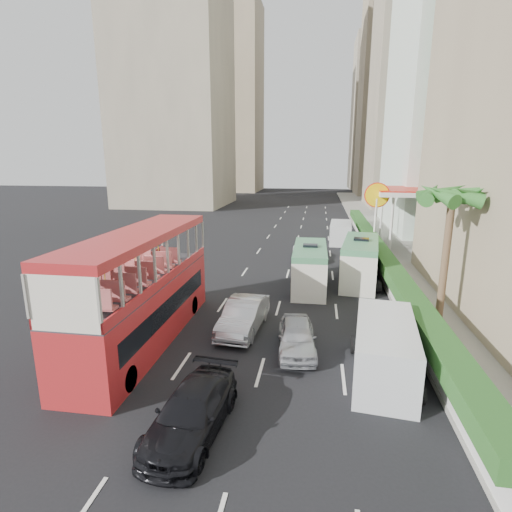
% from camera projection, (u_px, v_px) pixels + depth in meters
% --- Properties ---
extents(ground_plane, '(200.00, 200.00, 0.00)m').
position_uv_depth(ground_plane, '(276.00, 349.00, 17.47)').
color(ground_plane, black).
rests_on(ground_plane, ground).
extents(double_decker_bus, '(2.50, 11.00, 5.06)m').
position_uv_depth(double_decker_bus, '(143.00, 288.00, 17.77)').
color(double_decker_bus, '#B42022').
rests_on(double_decker_bus, ground).
extents(car_silver_lane_a, '(2.01, 4.76, 1.53)m').
position_uv_depth(car_silver_lane_a, '(244.00, 330.00, 19.43)').
color(car_silver_lane_a, '#BBBDC2').
rests_on(car_silver_lane_a, ground).
extents(car_silver_lane_b, '(1.96, 4.09, 1.35)m').
position_uv_depth(car_silver_lane_b, '(296.00, 351.00, 17.34)').
color(car_silver_lane_b, '#BBBDC2').
rests_on(car_silver_lane_b, ground).
extents(car_black, '(2.29, 4.79, 1.35)m').
position_uv_depth(car_black, '(193.00, 432.00, 12.19)').
color(car_black, black).
rests_on(car_black, ground).
extents(van_asset, '(2.36, 4.53, 1.22)m').
position_uv_depth(van_asset, '(305.00, 260.00, 32.93)').
color(van_asset, silver).
rests_on(van_asset, ground).
extents(minibus_near, '(2.11, 6.14, 2.71)m').
position_uv_depth(minibus_near, '(310.00, 267.00, 25.61)').
color(minibus_near, silver).
rests_on(minibus_near, ground).
extents(minibus_far, '(3.01, 6.72, 2.88)m').
position_uv_depth(minibus_far, '(360.00, 261.00, 26.77)').
color(minibus_far, silver).
rests_on(minibus_far, ground).
extents(panel_van_near, '(2.73, 5.53, 2.13)m').
position_uv_depth(panel_van_near, '(385.00, 350.00, 15.14)').
color(panel_van_near, silver).
rests_on(panel_van_near, ground).
extents(panel_van_far, '(2.29, 5.10, 2.00)m').
position_uv_depth(panel_van_far, '(341.00, 233.00, 39.75)').
color(panel_van_far, silver).
rests_on(panel_van_far, ground).
extents(sidewalk, '(6.00, 120.00, 0.18)m').
position_uv_depth(sidewalk, '(391.00, 241.00, 40.09)').
color(sidewalk, '#99968C').
rests_on(sidewalk, ground).
extents(kerb_wall, '(0.30, 44.00, 1.00)m').
position_uv_depth(kerb_wall, '(378.00, 261.00, 29.82)').
color(kerb_wall, silver).
rests_on(kerb_wall, sidewalk).
extents(hedge, '(1.10, 44.00, 0.70)m').
position_uv_depth(hedge, '(379.00, 250.00, 29.62)').
color(hedge, '#2D6626').
rests_on(hedge, kerb_wall).
extents(palm_tree, '(0.36, 0.36, 6.40)m').
position_uv_depth(palm_tree, '(445.00, 259.00, 19.34)').
color(palm_tree, brown).
rests_on(palm_tree, sidewalk).
extents(shell_station, '(6.50, 8.00, 5.50)m').
position_uv_depth(shell_station, '(408.00, 218.00, 37.40)').
color(shell_station, silver).
rests_on(shell_station, ground).
extents(tower_mid, '(16.00, 16.00, 50.00)m').
position_uv_depth(tower_mid, '(426.00, 52.00, 64.56)').
color(tower_mid, tan).
rests_on(tower_mid, ground).
extents(tower_far_a, '(14.00, 14.00, 44.00)m').
position_uv_depth(tower_far_a, '(393.00, 95.00, 88.46)').
color(tower_far_a, tan).
rests_on(tower_far_a, ground).
extents(tower_far_b, '(14.00, 14.00, 40.00)m').
position_uv_depth(tower_far_b, '(378.00, 115.00, 110.06)').
color(tower_far_b, tan).
rests_on(tower_far_b, ground).
extents(tower_left_a, '(18.00, 18.00, 52.00)m').
position_uv_depth(tower_left_a, '(172.00, 51.00, 67.76)').
color(tower_left_a, tan).
rests_on(tower_left_a, ground).
extents(tower_left_b, '(16.00, 16.00, 46.00)m').
position_uv_depth(tower_left_b, '(229.00, 99.00, 101.77)').
color(tower_left_b, tan).
rests_on(tower_left_b, ground).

